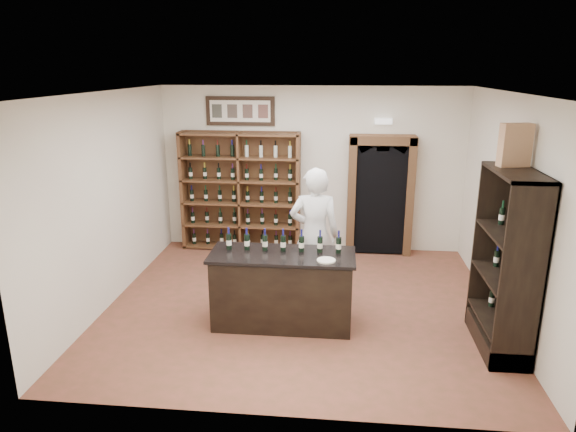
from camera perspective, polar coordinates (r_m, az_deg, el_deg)
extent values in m
plane|color=brown|center=(7.56, 1.42, -9.77)|extent=(5.50, 5.50, 0.00)
plane|color=white|center=(6.80, 1.61, 13.57)|extent=(5.50, 5.50, 0.00)
cube|color=silver|center=(9.47, 2.65, 5.17)|extent=(5.50, 0.04, 3.00)
cube|color=silver|center=(7.73, -19.27, 1.73)|extent=(0.04, 5.00, 3.00)
cube|color=silver|center=(7.37, 23.36, 0.61)|extent=(0.04, 5.00, 3.00)
cube|color=brown|center=(9.68, -5.10, 2.95)|extent=(2.20, 0.02, 2.20)
cube|color=brown|center=(9.76, -11.49, 2.81)|extent=(0.06, 0.38, 2.20)
cube|color=brown|center=(9.36, 1.14, 2.56)|extent=(0.06, 0.38, 2.20)
cube|color=brown|center=(9.51, -5.31, 2.70)|extent=(0.04, 0.38, 2.20)
cube|color=brown|center=(9.81, -5.14, -3.33)|extent=(2.18, 0.38, 0.04)
cube|color=brown|center=(9.67, -5.21, -0.96)|extent=(2.18, 0.38, 0.04)
cube|color=brown|center=(9.56, -5.27, 1.46)|extent=(2.18, 0.38, 0.03)
cube|color=brown|center=(9.46, -5.34, 3.95)|extent=(2.18, 0.38, 0.04)
cube|color=brown|center=(9.38, -5.41, 6.48)|extent=(2.18, 0.38, 0.04)
cube|color=brown|center=(9.31, -5.48, 9.05)|extent=(2.18, 0.38, 0.04)
cube|color=black|center=(9.45, -5.33, 11.54)|extent=(1.25, 0.04, 0.52)
cube|color=black|center=(9.42, 10.18, 2.10)|extent=(0.97, 0.29, 2.05)
cube|color=#98633B|center=(9.37, 7.05, 2.28)|extent=(0.14, 0.35, 2.15)
cube|color=#98633B|center=(9.45, 13.31, 2.09)|extent=(0.14, 0.35, 2.15)
cube|color=#98633B|center=(9.20, 10.51, 8.33)|extent=(1.15, 0.35, 0.16)
cube|color=white|center=(9.27, 10.56, 10.31)|extent=(0.30, 0.10, 0.10)
cube|color=black|center=(6.84, -0.63, -8.36)|extent=(1.80, 0.70, 0.94)
cube|color=black|center=(6.64, -0.64, -4.36)|extent=(1.88, 0.78, 0.04)
cylinder|color=black|center=(6.81, -6.58, -2.82)|extent=(0.07, 0.07, 0.21)
cylinder|color=silver|center=(6.82, -6.58, -2.94)|extent=(0.07, 0.07, 0.07)
cylinder|color=navy|center=(6.76, -6.62, -1.62)|extent=(0.03, 0.03, 0.09)
cylinder|color=black|center=(6.76, -4.59, -2.90)|extent=(0.07, 0.07, 0.21)
cylinder|color=silver|center=(6.77, -4.59, -3.02)|extent=(0.07, 0.07, 0.07)
cylinder|color=navy|center=(6.72, -4.62, -1.69)|extent=(0.03, 0.03, 0.09)
cylinder|color=black|center=(6.73, -2.58, -2.97)|extent=(0.07, 0.07, 0.21)
cylinder|color=silver|center=(6.73, -2.58, -3.09)|extent=(0.07, 0.07, 0.07)
cylinder|color=navy|center=(6.68, -2.59, -1.75)|extent=(0.03, 0.03, 0.09)
cylinder|color=black|center=(6.70, -0.54, -3.04)|extent=(0.07, 0.07, 0.21)
cylinder|color=silver|center=(6.70, -0.54, -3.16)|extent=(0.07, 0.07, 0.07)
cylinder|color=navy|center=(6.65, -0.55, -1.82)|extent=(0.03, 0.03, 0.09)
cylinder|color=black|center=(6.68, 1.51, -3.11)|extent=(0.07, 0.07, 0.21)
cylinder|color=silver|center=(6.68, 1.51, -3.23)|extent=(0.07, 0.07, 0.07)
cylinder|color=navy|center=(6.63, 1.52, -1.89)|extent=(0.03, 0.03, 0.09)
cylinder|color=black|center=(6.66, 3.57, -3.17)|extent=(0.07, 0.07, 0.21)
cylinder|color=silver|center=(6.67, 3.57, -3.29)|extent=(0.07, 0.07, 0.07)
cylinder|color=navy|center=(6.62, 3.59, -1.95)|extent=(0.03, 0.03, 0.09)
cylinder|color=black|center=(6.66, 5.63, -3.23)|extent=(0.07, 0.07, 0.21)
cylinder|color=silver|center=(6.67, 5.63, -3.35)|extent=(0.07, 0.07, 0.07)
cylinder|color=navy|center=(6.61, 5.67, -2.01)|extent=(0.03, 0.03, 0.09)
cube|color=black|center=(6.66, 24.95, -4.78)|extent=(0.02, 1.20, 2.20)
cube|color=black|center=(6.08, 24.61, -6.72)|extent=(0.48, 0.04, 2.20)
cube|color=black|center=(7.11, 21.74, -3.12)|extent=(0.48, 0.04, 2.20)
cube|color=black|center=(6.31, 24.14, 4.43)|extent=(0.48, 1.20, 0.04)
cube|color=black|center=(6.98, 22.16, -12.32)|extent=(0.48, 1.20, 0.24)
cube|color=black|center=(6.88, 22.36, -10.63)|extent=(0.48, 1.16, 0.03)
cube|color=black|center=(6.66, 22.87, -6.39)|extent=(0.48, 1.16, 0.03)
cube|color=black|center=(6.48, 23.40, -1.89)|extent=(0.48, 1.16, 0.03)
imported|color=white|center=(7.41, 2.96, -2.11)|extent=(0.73, 0.49, 1.98)
cylinder|color=silver|center=(6.40, 4.26, -4.94)|extent=(0.23, 0.23, 0.02)
cube|color=tan|center=(6.52, 23.92, 7.22)|extent=(0.38, 0.21, 0.50)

